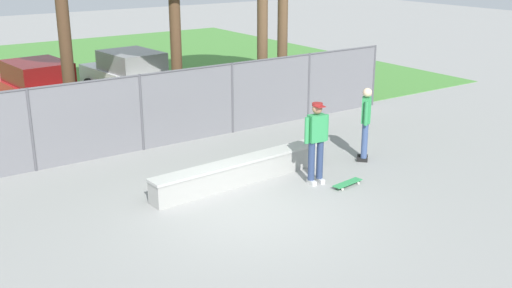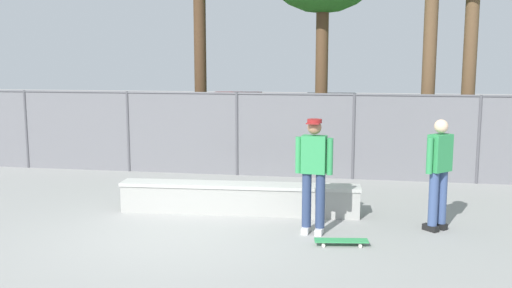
{
  "view_description": "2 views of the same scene",
  "coord_description": "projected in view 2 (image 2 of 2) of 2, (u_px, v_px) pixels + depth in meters",
  "views": [
    {
      "loc": [
        -6.17,
        -9.31,
        5.05
      ],
      "look_at": [
        0.74,
        0.69,
        1.11
      ],
      "focal_mm": 43.01,
      "sensor_mm": 36.0,
      "label": 1
    },
    {
      "loc": [
        2.78,
        -8.45,
        2.77
      ],
      "look_at": [
        1.07,
        1.29,
        1.29
      ],
      "focal_mm": 40.02,
      "sensor_mm": 36.0,
      "label": 2
    }
  ],
  "objects": [
    {
      "name": "ground_plane",
      "position": [
        176.0,
        234.0,
        9.12
      ],
      "size": [
        80.0,
        80.0,
        0.0
      ],
      "primitive_type": "plane",
      "color": "gray"
    },
    {
      "name": "concrete_ledge",
      "position": [
        239.0,
        198.0,
        10.3
      ],
      "size": [
        4.35,
        0.73,
        0.55
      ],
      "color": "#999993",
      "rests_on": "ground"
    },
    {
      "name": "skateboarder",
      "position": [
        314.0,
        170.0,
        9.01
      ],
      "size": [
        0.6,
        0.33,
        1.84
      ],
      "color": "beige",
      "rests_on": "ground"
    },
    {
      "name": "car_red",
      "position": [
        236.0,
        118.0,
        18.92
      ],
      "size": [
        2.31,
        4.35,
        1.66
      ],
      "color": "#B21E1E",
      "rests_on": "ground"
    },
    {
      "name": "chainlink_fence",
      "position": [
        237.0,
        131.0,
        13.6
      ],
      "size": [
        16.55,
        0.07,
        1.99
      ],
      "color": "#4C4C51",
      "rests_on": "ground"
    },
    {
      "name": "car_white",
      "position": [
        332.0,
        119.0,
        18.47
      ],
      "size": [
        2.31,
        4.35,
        1.66
      ],
      "color": "silver",
      "rests_on": "ground"
    },
    {
      "name": "bystander",
      "position": [
        439.0,
        170.0,
        9.16
      ],
      "size": [
        0.46,
        0.45,
        1.82
      ],
      "color": "black",
      "rests_on": "ground"
    },
    {
      "name": "skateboard",
      "position": [
        341.0,
        241.0,
        8.53
      ],
      "size": [
        0.82,
        0.31,
        0.09
      ],
      "color": "#2D8C4C",
      "rests_on": "ground"
    },
    {
      "name": "grass_strip",
      "position": [
        288.0,
        126.0,
        23.79
      ],
      "size": [
        28.48,
        20.0,
        0.02
      ],
      "primitive_type": "cube",
      "color": "#478438",
      "rests_on": "ground"
    }
  ]
}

